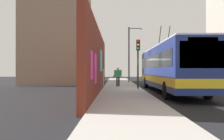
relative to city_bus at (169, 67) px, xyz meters
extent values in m
plane|color=black|center=(2.00, 1.80, -1.86)|extent=(80.00, 80.00, 0.00)
cube|color=#ADA8A0|center=(2.00, 3.40, -1.78)|extent=(48.00, 3.20, 0.15)
cube|color=maroon|center=(-1.54, 5.15, 0.26)|extent=(14.92, 0.30, 4.24)
cube|color=#33D8E5|center=(0.03, 4.99, 0.46)|extent=(1.92, 0.02, 1.54)
cube|color=#33D8E5|center=(3.49, 4.99, -0.84)|extent=(1.05, 0.02, 1.43)
cube|color=#F2338C|center=(-4.99, 4.99, -0.17)|extent=(1.27, 0.02, 1.54)
cube|color=#F2338C|center=(-6.92, 4.99, -0.03)|extent=(0.92, 0.02, 1.24)
cube|color=gray|center=(13.08, 11.00, 4.94)|extent=(13.01, 6.41, 13.60)
cube|color=black|center=(13.08, 7.77, 2.54)|extent=(11.06, 0.04, 1.10)
cube|color=black|center=(13.08, 7.77, 5.74)|extent=(11.06, 0.04, 1.10)
cube|color=black|center=(13.08, 7.77, 8.94)|extent=(11.06, 0.04, 1.10)
cube|color=navy|center=(0.01, 0.00, -0.02)|extent=(12.68, 2.50, 2.78)
cube|color=silver|center=(0.01, 0.00, 1.43)|extent=(12.17, 2.30, 0.12)
cube|color=yellow|center=(0.01, 0.00, -0.86)|extent=(12.70, 2.52, 0.44)
cube|color=black|center=(-6.31, 0.00, 0.47)|extent=(0.04, 2.12, 1.25)
cube|color=black|center=(0.01, 0.00, 0.40)|extent=(11.67, 2.53, 0.89)
cube|color=orange|center=(-6.30, 0.00, 1.12)|extent=(0.06, 1.37, 0.28)
cylinder|color=black|center=(1.91, -0.35, 2.27)|extent=(1.43, 0.06, 2.00)
cylinder|color=black|center=(1.91, 0.35, 2.27)|extent=(1.43, 0.06, 2.00)
cylinder|color=black|center=(-4.05, -1.13, -1.36)|extent=(1.00, 0.28, 1.00)
cylinder|color=black|center=(-4.05, 1.13, -1.36)|extent=(1.00, 0.28, 1.00)
cylinder|color=black|center=(4.06, -1.13, -1.36)|extent=(1.00, 0.28, 1.00)
cylinder|color=black|center=(4.06, 1.13, -1.36)|extent=(1.00, 0.28, 1.00)
cube|color=#38383D|center=(3.90, -5.20, -1.21)|extent=(4.42, 1.72, 0.66)
cube|color=black|center=(3.99, -5.20, -0.58)|extent=(2.65, 1.55, 0.60)
cylinder|color=black|center=(2.44, -4.44, -1.54)|extent=(0.64, 0.22, 0.64)
cylinder|color=black|center=(5.36, -5.96, -1.54)|extent=(0.64, 0.22, 0.64)
cylinder|color=black|center=(5.36, -4.44, -1.54)|extent=(0.64, 0.22, 0.64)
cube|color=white|center=(10.10, -5.20, -1.21)|extent=(4.80, 1.78, 0.66)
cube|color=black|center=(10.20, -5.20, -0.58)|extent=(2.88, 1.60, 0.60)
cylinder|color=black|center=(8.52, -5.99, -1.54)|extent=(0.64, 0.22, 0.64)
cylinder|color=black|center=(8.52, -4.41, -1.54)|extent=(0.64, 0.22, 0.64)
cylinder|color=black|center=(11.69, -5.99, -1.54)|extent=(0.64, 0.22, 0.64)
cylinder|color=black|center=(11.69, -4.41, -1.54)|extent=(0.64, 0.22, 0.64)
cube|color=black|center=(16.03, -5.20, -1.21)|extent=(4.35, 1.73, 0.66)
cube|color=black|center=(16.12, -5.20, -0.58)|extent=(2.61, 1.56, 0.60)
cylinder|color=black|center=(14.59, -5.97, -1.54)|extent=(0.64, 0.22, 0.64)
cylinder|color=black|center=(14.59, -4.43, -1.54)|extent=(0.64, 0.22, 0.64)
cylinder|color=black|center=(17.47, -5.97, -1.54)|extent=(0.64, 0.22, 0.64)
cylinder|color=black|center=(17.47, -4.43, -1.54)|extent=(0.64, 0.22, 0.64)
cylinder|color=#1E1E2D|center=(4.17, 3.62, -1.28)|extent=(0.14, 0.14, 0.85)
cylinder|color=#1E1E2D|center=(4.17, 3.79, -1.28)|extent=(0.14, 0.14, 0.85)
cube|color=#338C4C|center=(4.17, 3.71, -0.54)|extent=(0.22, 0.50, 0.64)
cylinder|color=#338C4C|center=(4.17, 3.41, -0.51)|extent=(0.09, 0.09, 0.61)
cylinder|color=#338C4C|center=(4.17, 4.00, -0.51)|extent=(0.09, 0.09, 0.61)
sphere|color=tan|center=(4.17, 3.71, -0.11)|extent=(0.23, 0.23, 0.23)
cube|color=#593319|center=(4.17, 4.07, -0.81)|extent=(0.14, 0.10, 0.24)
cylinder|color=#2D382D|center=(1.49, 2.15, 0.25)|extent=(0.14, 0.14, 3.91)
cube|color=black|center=(1.27, 2.15, 1.75)|extent=(0.20, 0.28, 0.84)
sphere|color=red|center=(1.16, 2.15, 2.03)|extent=(0.18, 0.18, 0.18)
sphere|color=yellow|center=(1.16, 2.15, 1.75)|extent=(0.18, 0.18, 0.18)
sphere|color=green|center=(1.16, 2.15, 1.47)|extent=(0.18, 0.18, 0.18)
cylinder|color=#4C4C51|center=(11.31, 2.25, 1.69)|extent=(0.18, 0.18, 6.79)
cylinder|color=#4C4C51|center=(11.31, 1.50, 4.94)|extent=(0.10, 1.51, 0.10)
ellipsoid|color=silver|center=(11.31, 0.74, 4.89)|extent=(0.44, 0.28, 0.20)
camera|label=1|loc=(-16.65, 4.00, -0.26)|focal=36.45mm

